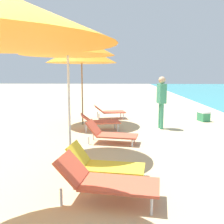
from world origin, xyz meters
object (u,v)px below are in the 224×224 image
(umbrella_second, at_px, (67,43))
(lounger_farthest_shoreside, at_px, (109,111))
(lounger_second_shoreside, at_px, (110,133))
(lounger_nearest_shoreside, at_px, (105,180))
(umbrella_farthest, at_px, (82,54))
(lounger_farthest_inland, at_px, (100,121))
(cooler_box, at_px, (204,116))
(lounger_second_inland, at_px, (103,164))
(person_walking_near, at_px, (162,97))

(umbrella_second, height_order, lounger_farthest_shoreside, umbrella_second)
(lounger_second_shoreside, bearing_deg, lounger_farthest_shoreside, 102.97)
(lounger_nearest_shoreside, distance_m, umbrella_farthest, 6.05)
(lounger_nearest_shoreside, bearing_deg, lounger_farthest_inland, 104.62)
(umbrella_second, height_order, cooler_box, umbrella_second)
(umbrella_farthest, xyz_separation_m, cooler_box, (4.61, 0.81, -2.32))
(umbrella_second, distance_m, lounger_second_inland, 2.65)
(lounger_second_inland, bearing_deg, umbrella_farthest, 110.92)
(lounger_farthest_inland, relative_size, cooler_box, 2.60)
(lounger_farthest_shoreside, bearing_deg, lounger_farthest_inland, -107.42)
(lounger_second_shoreside, height_order, lounger_farthest_inland, lounger_second_shoreside)
(umbrella_second, relative_size, person_walking_near, 1.61)
(umbrella_farthest, height_order, lounger_farthest_inland, umbrella_farthest)
(umbrella_second, bearing_deg, lounger_second_inland, -55.18)
(lounger_second_shoreside, bearing_deg, lounger_nearest_shoreside, -79.11)
(lounger_farthest_inland, bearing_deg, umbrella_farthest, 115.39)
(cooler_box, bearing_deg, lounger_second_shoreside, -137.44)
(umbrella_farthest, height_order, lounger_farthest_shoreside, umbrella_farthest)
(umbrella_farthest, xyz_separation_m, lounger_farthest_shoreside, (0.91, 1.23, -2.21))
(lounger_nearest_shoreside, relative_size, cooler_box, 3.00)
(lounger_second_shoreside, relative_size, lounger_farthest_inland, 1.05)
(umbrella_farthest, relative_size, cooler_box, 5.56)
(umbrella_second, bearing_deg, lounger_farthest_inland, 79.92)
(lounger_nearest_shoreside, bearing_deg, lounger_second_inland, 104.80)
(umbrella_second, xyz_separation_m, cooler_box, (4.39, 4.35, -2.30))
(lounger_second_shoreside, bearing_deg, lounger_farthest_inland, 115.10)
(lounger_farthest_shoreside, height_order, lounger_farthest_inland, lounger_farthest_inland)
(lounger_nearest_shoreside, relative_size, umbrella_farthest, 0.54)
(lounger_farthest_shoreside, bearing_deg, cooler_box, -18.00)
(lounger_nearest_shoreside, xyz_separation_m, lounger_farthest_shoreside, (-0.22, 6.75, -0.01))
(lounger_nearest_shoreside, relative_size, lounger_second_inland, 1.11)
(lounger_nearest_shoreside, relative_size, lounger_farthest_inland, 1.15)
(lounger_second_shoreside, xyz_separation_m, lounger_second_inland, (-0.04, -2.30, 0.00))
(lounger_second_shoreside, bearing_deg, umbrella_farthest, 124.42)
(lounger_second_inland, relative_size, person_walking_near, 0.80)
(lounger_nearest_shoreside, height_order, person_walking_near, person_walking_near)
(lounger_second_inland, bearing_deg, lounger_farthest_inland, 103.78)
(cooler_box, bearing_deg, lounger_farthest_inland, -156.12)
(lounger_farthest_inland, distance_m, person_walking_near, 2.20)
(lounger_nearest_shoreside, bearing_deg, umbrella_farthest, 110.74)
(umbrella_second, xyz_separation_m, umbrella_farthest, (-0.23, 3.54, 0.02))
(lounger_second_shoreside, relative_size, lounger_second_inland, 1.01)
(umbrella_farthest, bearing_deg, lounger_nearest_shoreside, -78.43)
(umbrella_second, height_order, lounger_second_shoreside, umbrella_second)
(lounger_nearest_shoreside, distance_m, umbrella_second, 3.08)
(umbrella_second, bearing_deg, lounger_second_shoreside, 52.27)
(lounger_nearest_shoreside, xyz_separation_m, lounger_farthest_inland, (-0.44, 4.60, -0.01))
(lounger_farthest_inland, bearing_deg, cooler_box, 12.42)
(lounger_farthest_inland, bearing_deg, umbrella_second, -111.53)
(lounger_farthest_shoreside, distance_m, person_walking_near, 2.68)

